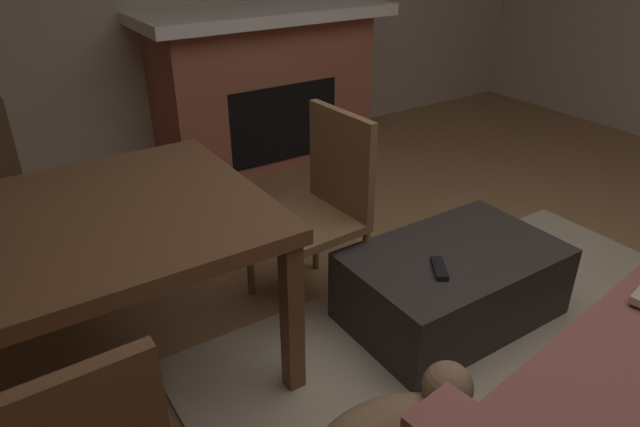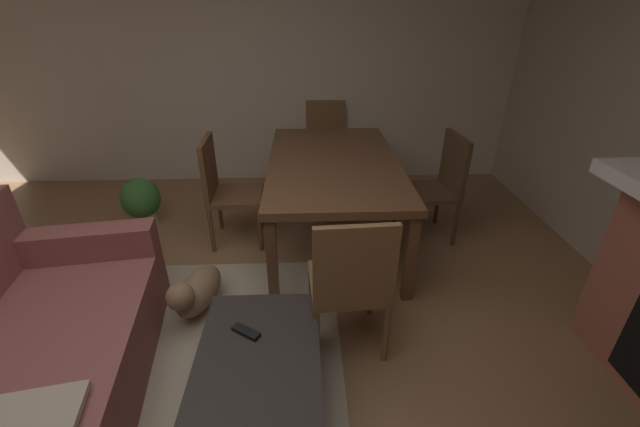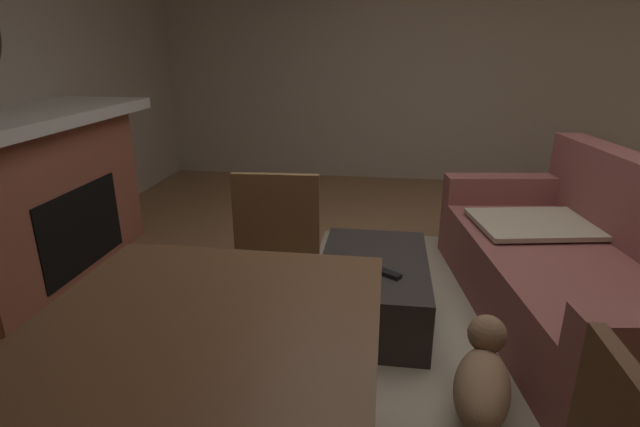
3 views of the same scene
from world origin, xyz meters
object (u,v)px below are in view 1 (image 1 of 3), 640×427
(fireplace, at_px, (265,85))
(ottoman_coffee_table, at_px, (452,285))
(tv_remote, at_px, (439,269))
(small_dog, at_px, (396,425))
(dining_chair_west, at_px, (322,200))

(fireplace, height_order, ottoman_coffee_table, fireplace)
(fireplace, xyz_separation_m, ottoman_coffee_table, (0.26, 2.26, -0.39))
(fireplace, bearing_deg, ottoman_coffee_table, 83.37)
(fireplace, distance_m, tv_remote, 2.38)
(fireplace, distance_m, small_dog, 2.96)
(fireplace, relative_size, tv_remote, 11.35)
(ottoman_coffee_table, relative_size, tv_remote, 6.05)
(dining_chair_west, bearing_deg, ottoman_coffee_table, 128.76)
(small_dog, bearing_deg, fireplace, -110.16)
(dining_chair_west, bearing_deg, small_dog, 70.23)
(fireplace, bearing_deg, small_dog, 69.84)
(ottoman_coffee_table, distance_m, dining_chair_west, 0.72)
(dining_chair_west, relative_size, small_dog, 1.63)
(fireplace, relative_size, small_dog, 3.18)
(fireplace, distance_m, dining_chair_west, 1.89)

